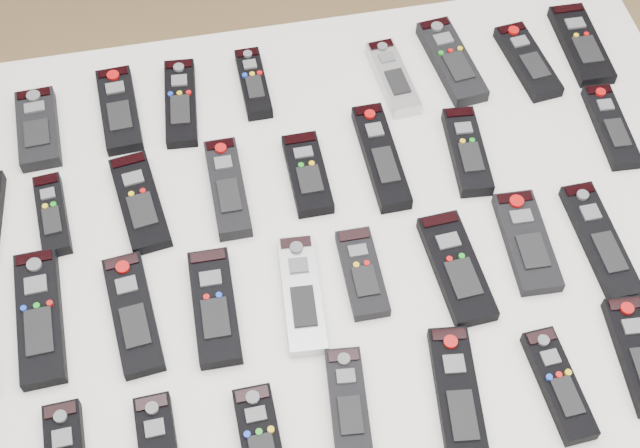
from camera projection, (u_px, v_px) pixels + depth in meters
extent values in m
plane|color=#977E4D|center=(331.00, 414.00, 1.98)|extent=(4.00, 4.00, 0.00)
cube|color=white|center=(320.00, 239.00, 1.33)|extent=(1.25, 0.88, 0.04)
cylinder|color=beige|center=(10.00, 235.00, 1.80)|extent=(0.04, 0.04, 0.74)
cylinder|color=beige|center=(543.00, 151.00, 1.92)|extent=(0.04, 0.04, 0.74)
cube|color=black|center=(38.00, 129.00, 1.41)|extent=(0.07, 0.15, 0.02)
cube|color=black|center=(119.00, 110.00, 1.43)|extent=(0.06, 0.17, 0.02)
cube|color=black|center=(181.00, 103.00, 1.44)|extent=(0.06, 0.18, 0.02)
cube|color=black|center=(253.00, 83.00, 1.46)|extent=(0.04, 0.14, 0.02)
cube|color=#B7B7BC|center=(393.00, 78.00, 1.47)|extent=(0.06, 0.16, 0.02)
cube|color=black|center=(451.00, 61.00, 1.49)|extent=(0.08, 0.19, 0.02)
cube|color=black|center=(528.00, 61.00, 1.49)|extent=(0.07, 0.17, 0.02)
cube|color=black|center=(581.00, 44.00, 1.51)|extent=(0.06, 0.18, 0.02)
cube|color=black|center=(52.00, 215.00, 1.32)|extent=(0.05, 0.14, 0.02)
cube|color=black|center=(140.00, 202.00, 1.33)|extent=(0.08, 0.18, 0.02)
cube|color=black|center=(228.00, 188.00, 1.34)|extent=(0.05, 0.17, 0.02)
cube|color=black|center=(307.00, 174.00, 1.36)|extent=(0.06, 0.15, 0.02)
cube|color=black|center=(381.00, 157.00, 1.38)|extent=(0.05, 0.20, 0.02)
cube|color=black|center=(467.00, 151.00, 1.38)|extent=(0.06, 0.17, 0.02)
cube|color=black|center=(611.00, 126.00, 1.41)|extent=(0.05, 0.17, 0.02)
cube|color=black|center=(40.00, 317.00, 1.22)|extent=(0.07, 0.21, 0.02)
cube|color=black|center=(133.00, 314.00, 1.22)|extent=(0.07, 0.19, 0.02)
cube|color=black|center=(215.00, 307.00, 1.23)|extent=(0.06, 0.18, 0.02)
cube|color=#B7B7BC|center=(302.00, 294.00, 1.24)|extent=(0.06, 0.19, 0.02)
cube|color=black|center=(362.00, 273.00, 1.26)|extent=(0.05, 0.14, 0.02)
cube|color=black|center=(456.00, 268.00, 1.26)|extent=(0.07, 0.18, 0.02)
cube|color=black|center=(527.00, 242.00, 1.29)|extent=(0.07, 0.17, 0.02)
cube|color=black|center=(600.00, 241.00, 1.29)|extent=(0.05, 0.20, 0.02)
cube|color=black|center=(261.00, 441.00, 1.12)|extent=(0.05, 0.14, 0.02)
cube|color=black|center=(348.00, 404.00, 1.15)|extent=(0.06, 0.15, 0.02)
cube|color=black|center=(458.00, 398.00, 1.15)|extent=(0.08, 0.20, 0.02)
cube|color=black|center=(559.00, 385.00, 1.16)|extent=(0.05, 0.16, 0.02)
cube|color=black|center=(639.00, 355.00, 1.19)|extent=(0.06, 0.17, 0.02)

